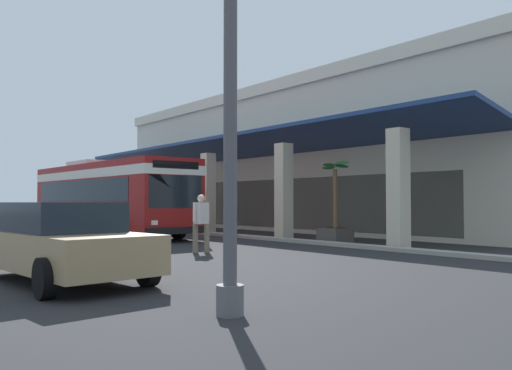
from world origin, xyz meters
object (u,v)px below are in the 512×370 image
Objects in this scene: transit_bus at (109,193)px; parked_sedan_tan at (60,241)px; potted_palm at (335,226)px; pedestrian at (201,220)px; lot_light_pole at (230,24)px.

transit_bus is 2.49× the size of parked_sedan_tan.
transit_bus is 13.89m from parked_sedan_tan.
transit_bus is at bearing -149.69° from potted_palm.
pedestrian is at bearing -6.40° from transit_bus.
potted_palm is at bearing 94.34° from pedestrian.
transit_bus is 6.68× the size of pedestrian.
pedestrian is at bearing 122.18° from parked_sedan_tan.
potted_palm reaches higher than pedestrian.
parked_sedan_tan is 2.69× the size of pedestrian.
transit_bus is 9.32m from pedestrian.
transit_bus is 1.59× the size of lot_light_pole.
pedestrian is 0.56× the size of potted_palm.
transit_bus reaches higher than potted_palm.
potted_palm is at bearing 30.31° from transit_bus.
potted_palm is 13.53m from lot_light_pole.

